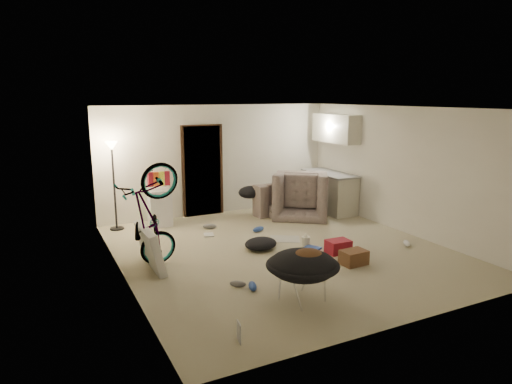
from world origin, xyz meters
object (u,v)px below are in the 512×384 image
floor_lamp (113,167)px  armchair (302,198)px  drink_case_a (354,257)px  mini_fridge (160,207)px  saucer_chair (303,272)px  kitchen_counter (329,192)px  tv_box (150,248)px  juicer (306,240)px  drink_case_b (338,246)px  sofa (286,199)px  bicycle (150,241)px

floor_lamp → armchair: size_ratio=1.53×
floor_lamp → drink_case_a: bearing=-50.5°
mini_fridge → saucer_chair: size_ratio=0.79×
kitchen_counter → mini_fridge: kitchen_counter is taller
tv_box → floor_lamp: bearing=91.5°
armchair → saucer_chair: (-2.39, -3.84, 0.03)m
armchair → saucer_chair: bearing=93.5°
saucer_chair → juicer: size_ratio=4.21×
drink_case_b → sofa: bearing=78.9°
drink_case_a → drink_case_b: size_ratio=1.04×
juicer → floor_lamp: bearing=138.5°
bicycle → drink_case_a: (3.01, -1.29, -0.34)m
tv_box → bicycle: bearing=-90.8°
drink_case_a → juicer: (-0.18, 1.17, -0.02)m
mini_fridge → drink_case_a: (2.23, -3.67, -0.27)m
tv_box → juicer: 2.85m
floor_lamp → kitchen_counter: bearing=-7.7°
floor_lamp → armchair: (4.03, -0.70, -0.92)m
mini_fridge → drink_case_b: 3.90m
armchair → juicer: armchair is taller
saucer_chair → drink_case_a: (1.48, 0.77, -0.30)m
kitchen_counter → floor_lamp: bearing=172.3°
kitchen_counter → bicycle: 5.07m
sofa → juicer: 2.59m
armchair → drink_case_b: 2.65m
kitchen_counter → drink_case_b: (-1.61, -2.56, -0.32)m
mini_fridge → armchair: bearing=-7.2°
tv_box → drink_case_a: tv_box is taller
sofa → mini_fridge: mini_fridge is taller
sofa → mini_fridge: (-3.02, 0.10, 0.12)m
floor_lamp → sofa: size_ratio=0.97×
armchair → bicycle: 4.31m
mini_fridge → drink_case_b: size_ratio=1.94×
sofa → mini_fridge: size_ratio=2.40×
kitchen_counter → mini_fridge: (-3.95, 0.55, -0.05)m
sofa → drink_case_b: 3.09m
floor_lamp → drink_case_a: (3.11, -3.77, -1.19)m
floor_lamp → sofa: bearing=-2.9°
sofa → drink_case_b: sofa is taller
kitchen_counter → saucer_chair: size_ratio=1.53×
floor_lamp → tv_box: floor_lamp is taller
kitchen_counter → sofa: kitchen_counter is taller
armchair → bicycle: (-3.93, -1.78, 0.07)m
armchair → drink_case_a: 3.22m
armchair → mini_fridge: 3.20m
kitchen_counter → mini_fridge: size_ratio=1.93×
sofa → juicer: size_ratio=8.00×
sofa → tv_box: 4.43m
kitchen_counter → juicer: kitchen_counter is taller
sofa → juicer: (-0.97, -2.40, -0.18)m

